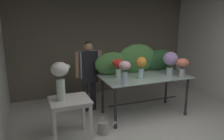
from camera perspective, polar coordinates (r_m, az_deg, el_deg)
The scene contains 14 objects.
ground_plane at distance 4.94m, azimuth 4.26°, elevation -11.17°, with size 7.42×7.42×0.00m, color silver.
wall_back at distance 6.09m, azimuth -2.41°, elevation 6.48°, with size 4.96×0.12×2.61m, color #706656.
wall_right at distance 6.05m, azimuth 26.32°, elevation 5.00°, with size 0.12×3.49×2.61m, color silver.
display_table_glass at distance 4.73m, azimuth 8.33°, elevation -3.06°, with size 1.82×0.94×0.86m.
side_table_white at distance 3.84m, azimuth -10.72°, elevation -8.82°, with size 0.66×0.56×0.73m.
florist at distance 4.85m, azimuth -5.93°, elevation 0.12°, with size 0.59×0.24×1.54m.
foliage_backdrop at distance 4.93m, azimuth 6.61°, elevation 2.54°, with size 1.97×0.25×0.63m.
vase_scarlet_snapdragons at distance 4.44m, azimuth 1.58°, elevation 1.02°, with size 0.24×0.20×0.40m.
vase_lilac_freesia at distance 4.83m, azimuth 14.67°, elevation 2.43°, with size 0.31×0.31×0.49m.
vase_coral_roses at distance 4.71m, azimuth 17.54°, elevation 1.24°, with size 0.25×0.24×0.39m.
vase_blush_dahlias at distance 4.01m, azimuth 3.27°, elevation 0.16°, with size 0.21×0.21×0.44m.
vase_sunset_tulips at distance 4.44m, azimuth 7.45°, elevation 1.20°, with size 0.21×0.21×0.44m.
vase_white_roses_tall at distance 3.65m, azimuth -13.14°, elevation -1.60°, with size 0.31×0.28×0.64m.
watering_can at distance 4.15m, azimuth -2.20°, elevation -14.40°, with size 0.35×0.18×0.34m.
Camera 1 is at (-1.96, -2.34, 2.09)m, focal length 35.82 mm.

